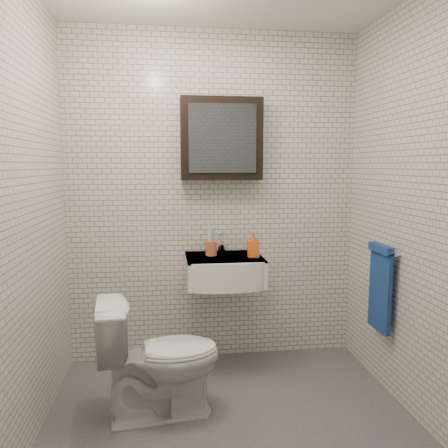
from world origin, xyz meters
name	(u,v)px	position (x,y,z in m)	size (l,w,h in m)	color
ground	(233,428)	(0.00, 0.00, 0.01)	(2.20, 2.00, 0.01)	#47494E
room_shell	(234,173)	(0.00, 0.00, 1.47)	(2.22, 2.02, 2.51)	silver
washbasin	(225,270)	(0.05, 0.73, 0.76)	(0.55, 0.50, 0.20)	white
faucet	(221,243)	(0.05, 0.93, 0.92)	(0.06, 0.20, 0.15)	silver
mirror_cabinet	(221,139)	(0.05, 0.93, 1.70)	(0.60, 0.15, 0.60)	black
towel_rail	(380,284)	(1.04, 0.35, 0.72)	(0.09, 0.30, 0.58)	silver
toothbrush_cup	(211,247)	(-0.04, 0.83, 0.91)	(0.10, 0.10, 0.23)	#C75B31
soap_bottle	(253,245)	(0.26, 0.73, 0.94)	(0.08, 0.08, 0.18)	#FF511A
toilet	(160,357)	(-0.41, 0.21, 0.37)	(0.41, 0.72, 0.73)	white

